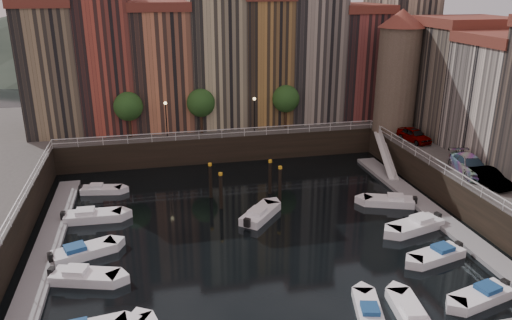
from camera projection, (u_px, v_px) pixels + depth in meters
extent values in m
plane|color=black|center=(251.00, 225.00, 42.31)|extent=(200.00, 200.00, 0.00)
cube|color=black|center=(211.00, 127.00, 65.74)|extent=(80.00, 20.00, 3.00)
cube|color=gray|center=(47.00, 250.00, 38.05)|extent=(2.00, 28.00, 0.35)
cube|color=gray|center=(431.00, 211.00, 44.62)|extent=(2.00, 28.00, 0.35)
cone|color=#2D382D|center=(59.00, 32.00, 135.13)|extent=(80.00, 80.00, 14.00)
cone|color=#2D382D|center=(189.00, 22.00, 141.56)|extent=(100.00, 100.00, 18.00)
cone|color=#2D382D|center=(306.00, 31.00, 149.65)|extent=(70.00, 70.00, 12.00)
cube|color=#837053|center=(55.00, 70.00, 56.95)|extent=(6.00, 10.00, 14.00)
cube|color=brown|center=(45.00, 2.00, 54.44)|extent=(6.30, 10.30, 1.00)
cube|color=#A14132|center=(107.00, 60.00, 57.81)|extent=(5.80, 10.00, 16.00)
cube|color=#BD704D|center=(162.00, 69.00, 59.48)|extent=(6.50, 10.00, 13.50)
cube|color=brown|center=(158.00, 5.00, 57.05)|extent=(6.80, 10.30, 1.00)
cube|color=tan|center=(214.00, 61.00, 60.51)|extent=(6.20, 10.00, 15.00)
cube|color=#A5783D|center=(262.00, 61.00, 61.79)|extent=(5.60, 10.00, 14.50)
cube|color=gray|center=(308.00, 52.00, 62.67)|extent=(6.40, 10.00, 16.50)
cube|color=brown|center=(353.00, 64.00, 64.52)|extent=(6.00, 10.00, 13.00)
cube|color=brown|center=(357.00, 8.00, 62.17)|extent=(6.30, 10.30, 1.00)
cube|color=tan|center=(397.00, 53.00, 65.30)|extent=(5.90, 10.00, 15.50)
cube|color=#6B5F51|center=(461.00, 82.00, 55.72)|extent=(9.00, 8.00, 12.00)
cube|color=brown|center=(469.00, 22.00, 53.55)|extent=(9.30, 8.30, 1.00)
cube|color=beige|center=(509.00, 102.00, 48.53)|extent=(9.00, 8.00, 11.00)
cylinder|color=#6B5B4C|center=(397.00, 80.00, 56.70)|extent=(4.60, 4.60, 12.00)
cone|color=brown|center=(403.00, 18.00, 54.43)|extent=(5.20, 5.20, 2.00)
cylinder|color=black|center=(130.00, 127.00, 55.63)|extent=(0.30, 0.30, 2.40)
sphere|color=#1E4719|center=(128.00, 106.00, 54.83)|extent=(3.20, 3.20, 3.20)
cylinder|color=black|center=(202.00, 123.00, 57.25)|extent=(0.30, 0.30, 2.40)
sphere|color=#1E4719|center=(201.00, 103.00, 56.45)|extent=(3.20, 3.20, 3.20)
cylinder|color=black|center=(285.00, 119.00, 59.28)|extent=(0.30, 0.30, 2.40)
sphere|color=#1E4719|center=(286.00, 99.00, 58.48)|extent=(3.20, 3.20, 3.20)
cylinder|color=black|center=(166.00, 121.00, 55.26)|extent=(0.12, 0.12, 4.00)
sphere|color=#FFD88C|center=(165.00, 103.00, 54.59)|extent=(0.36, 0.36, 0.36)
cylinder|color=black|center=(254.00, 116.00, 57.28)|extent=(0.12, 0.12, 4.00)
sphere|color=#FFD88C|center=(254.00, 99.00, 56.61)|extent=(0.36, 0.36, 0.36)
cube|color=white|center=(222.00, 130.00, 55.72)|extent=(36.00, 0.08, 0.08)
cube|color=white|center=(222.00, 133.00, 55.87)|extent=(36.00, 0.06, 0.06)
cube|color=white|center=(454.00, 170.00, 43.72)|extent=(0.08, 34.00, 0.08)
cube|color=white|center=(453.00, 174.00, 43.87)|extent=(0.06, 34.00, 0.06)
cube|color=white|center=(13.00, 207.00, 36.42)|extent=(0.08, 34.00, 0.08)
cube|color=white|center=(14.00, 213.00, 36.57)|extent=(0.06, 34.00, 0.06)
cube|color=white|center=(386.00, 154.00, 54.40)|extent=(2.78, 8.26, 2.81)
cube|color=white|center=(386.00, 150.00, 54.23)|extent=(1.93, 8.32, 3.65)
cylinder|color=black|center=(221.00, 193.00, 45.02)|extent=(0.32, 0.32, 3.60)
cylinder|color=gold|center=(220.00, 174.00, 44.40)|extent=(0.36, 0.36, 0.25)
cylinder|color=black|center=(211.00, 183.00, 47.36)|extent=(0.32, 0.32, 3.60)
cylinder|color=gold|center=(210.00, 164.00, 46.74)|extent=(0.36, 0.36, 0.25)
cylinder|color=black|center=(280.00, 186.00, 46.59)|extent=(0.32, 0.32, 3.60)
cylinder|color=gold|center=(280.00, 167.00, 45.97)|extent=(0.36, 0.36, 0.25)
cylinder|color=black|center=(270.00, 179.00, 48.20)|extent=(0.32, 0.32, 3.60)
cylinder|color=gold|center=(270.00, 161.00, 47.58)|extent=(0.36, 0.36, 0.25)
cube|color=white|center=(85.00, 277.00, 34.26)|extent=(4.86, 3.01, 0.77)
cube|color=white|center=(76.00, 271.00, 34.15)|extent=(1.75, 1.61, 0.52)
cube|color=black|center=(52.00, 273.00, 34.35)|extent=(0.50, 0.60, 0.72)
cube|color=white|center=(84.00, 252.00, 37.50)|extent=(4.90, 3.26, 0.78)
cube|color=navy|center=(75.00, 249.00, 37.02)|extent=(1.80, 1.68, 0.52)
cube|color=black|center=(51.00, 258.00, 36.18)|extent=(0.52, 0.61, 0.73)
cube|color=white|center=(94.00, 217.00, 43.14)|extent=(4.80, 2.01, 0.81)
cube|color=white|center=(85.00, 212.00, 42.87)|extent=(1.56, 1.35, 0.54)
cube|color=black|center=(63.00, 216.00, 42.64)|extent=(0.40, 0.55, 0.75)
cube|color=white|center=(102.00, 190.00, 48.85)|extent=(4.03, 2.11, 0.65)
cube|color=white|center=(96.00, 186.00, 48.70)|extent=(1.38, 1.24, 0.44)
cube|color=black|center=(81.00, 188.00, 48.69)|extent=(0.37, 0.48, 0.61)
cube|color=white|center=(480.00, 297.00, 32.13)|extent=(4.63, 2.74, 0.74)
cube|color=navy|center=(488.00, 289.00, 32.24)|extent=(1.64, 1.50, 0.49)
cube|color=black|center=(505.00, 284.00, 33.03)|extent=(0.46, 0.57, 0.69)
cube|color=white|center=(436.00, 256.00, 36.98)|extent=(4.63, 2.72, 0.74)
cube|color=navy|center=(443.00, 249.00, 37.09)|extent=(1.64, 1.50, 0.49)
cube|color=black|center=(459.00, 246.00, 37.87)|extent=(0.46, 0.57, 0.69)
cube|color=white|center=(415.00, 226.00, 41.40)|extent=(5.19, 3.11, 0.83)
cube|color=white|center=(421.00, 219.00, 41.52)|extent=(1.85, 1.69, 0.55)
cube|color=black|center=(437.00, 217.00, 42.43)|extent=(0.52, 0.64, 0.77)
cube|color=white|center=(388.00, 202.00, 46.15)|extent=(4.80, 3.18, 0.76)
cube|color=white|center=(396.00, 197.00, 45.92)|extent=(1.76, 1.64, 0.51)
cube|color=black|center=(415.00, 201.00, 45.76)|extent=(0.51, 0.60, 0.71)
cube|color=white|center=(368.00, 310.00, 30.93)|extent=(2.41, 4.11, 0.66)
cube|color=navy|center=(370.00, 310.00, 30.31)|extent=(1.33, 1.45, 0.44)
cube|color=white|center=(409.00, 312.00, 30.66)|extent=(2.20, 4.44, 0.73)
cube|color=white|center=(413.00, 312.00, 29.97)|extent=(1.33, 1.50, 0.48)
imported|color=gray|center=(414.00, 136.00, 54.18)|extent=(2.54, 4.58, 1.47)
imported|color=gray|center=(489.00, 178.00, 42.44)|extent=(1.81, 4.37, 1.41)
imported|color=gray|center=(470.00, 166.00, 45.04)|extent=(3.13, 5.81, 1.60)
cube|color=white|center=(260.00, 214.00, 43.60)|extent=(4.37, 4.71, 0.79)
cube|color=white|center=(257.00, 212.00, 42.91)|extent=(1.92, 1.95, 0.53)
cube|color=black|center=(247.00, 223.00, 41.48)|extent=(0.64, 0.62, 0.74)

